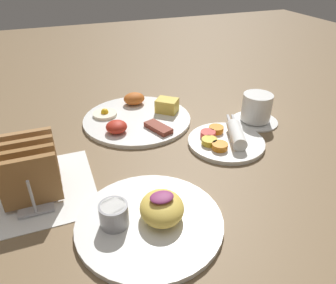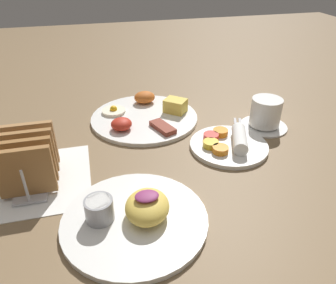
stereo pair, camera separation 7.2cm
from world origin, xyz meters
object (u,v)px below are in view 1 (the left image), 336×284
object	(u,v)px
toast_rack	(30,169)
coffee_cup	(256,110)
plate_condiments	(226,140)
plate_foreground	(149,217)
plate_breakfast	(137,117)

from	to	relation	value
toast_rack	coffee_cup	world-z (taller)	toast_rack
plate_condiments	coffee_cup	distance (m)	0.15
plate_condiments	plate_foreground	xyz separation A→B (m)	(-0.25, -0.18, 0.00)
plate_breakfast	plate_condiments	distance (m)	0.25
plate_breakfast	toast_rack	distance (m)	0.34
plate_foreground	toast_rack	size ratio (longest dim) A/B	1.68
plate_foreground	coffee_cup	xyz separation A→B (m)	(0.38, 0.25, 0.02)
plate_condiments	plate_foreground	bearing A→B (deg)	-144.05
toast_rack	coffee_cup	size ratio (longest dim) A/B	1.23
plate_foreground	toast_rack	bearing A→B (deg)	138.15
plate_foreground	coffee_cup	size ratio (longest dim) A/B	2.07
plate_breakfast	toast_rack	world-z (taller)	toast_rack
plate_condiments	coffee_cup	xyz separation A→B (m)	(0.13, 0.07, 0.02)
plate_breakfast	plate_foreground	distance (m)	0.38
plate_condiments	plate_foreground	world-z (taller)	plate_foreground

